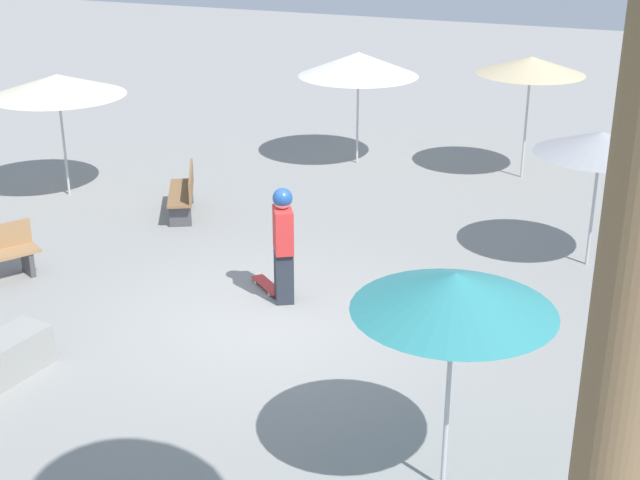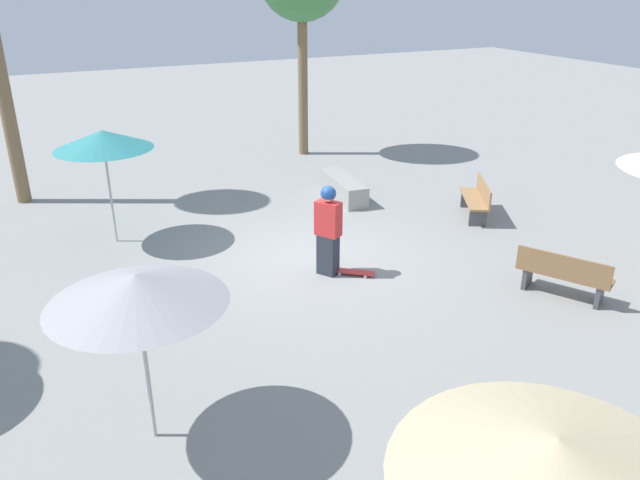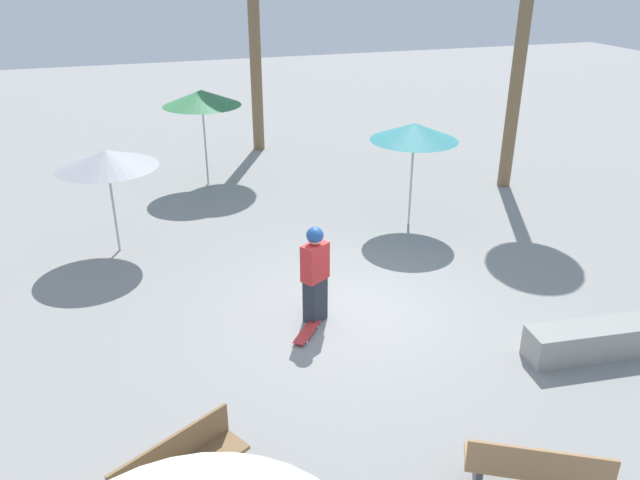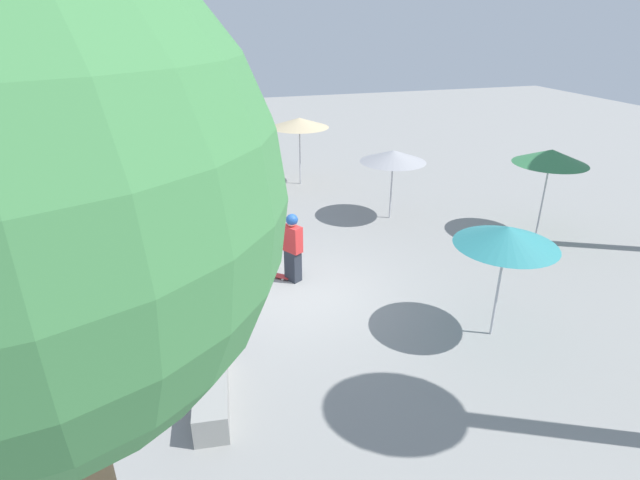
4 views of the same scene
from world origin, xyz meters
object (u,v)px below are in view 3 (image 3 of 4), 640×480
at_px(skateboard, 307,332).
at_px(bench_far, 536,470).
at_px(shade_umbrella_teal, 414,132).
at_px(shade_umbrella_green, 202,98).
at_px(skater_main, 315,271).
at_px(shade_umbrella_grey, 106,159).
at_px(concrete_ledge, 589,341).
at_px(bench_near, 181,472).

relative_size(skateboard, bench_far, 0.46).
bearing_deg(skateboard, shade_umbrella_teal, 175.20).
height_order(skateboard, bench_far, bench_far).
distance_m(shade_umbrella_green, shade_umbrella_teal, 5.91).
distance_m(skater_main, shade_umbrella_green, 7.83).
distance_m(skateboard, bench_far, 4.38).
relative_size(skateboard, shade_umbrella_grey, 0.34).
distance_m(skater_main, shade_umbrella_teal, 4.95).
bearing_deg(concrete_ledge, shade_umbrella_green, 113.98).
bearing_deg(bench_near, skateboard, -158.63).
height_order(concrete_ledge, bench_far, bench_far).
bearing_deg(shade_umbrella_teal, bench_near, -132.16).
relative_size(concrete_ledge, shade_umbrella_grey, 0.93).
height_order(skater_main, bench_far, skater_main).
height_order(skateboard, concrete_ledge, concrete_ledge).
bearing_deg(skater_main, bench_far, 73.49).
height_order(skater_main, shade_umbrella_green, shade_umbrella_green).
bearing_deg(bench_near, concrete_ledge, 159.41).
bearing_deg(bench_far, bench_near, -168.16).
bearing_deg(bench_near, shade_umbrella_green, -129.27).
xyz_separation_m(bench_far, shade_umbrella_green, (-1.89, 12.18, 1.95)).
bearing_deg(bench_near, bench_far, 133.35).
distance_m(skater_main, bench_far, 4.70).
relative_size(skater_main, concrete_ledge, 0.85).
height_order(bench_far, shade_umbrella_teal, shade_umbrella_teal).
xyz_separation_m(skateboard, concrete_ledge, (4.04, -1.93, 0.20)).
xyz_separation_m(bench_near, shade_umbrella_green, (1.97, 10.96, 1.95)).
relative_size(skater_main, bench_far, 1.09).
distance_m(skater_main, concrete_ledge, 4.49).
xyz_separation_m(skater_main, skateboard, (-0.27, -0.41, -0.89)).
bearing_deg(shade_umbrella_grey, shade_umbrella_teal, -5.24).
bearing_deg(skateboard, shade_umbrella_green, -137.88).
bearing_deg(shade_umbrella_green, concrete_ledge, -66.02).
xyz_separation_m(concrete_ledge, shade_umbrella_teal, (-0.38, 5.71, 1.95)).
distance_m(concrete_ledge, shade_umbrella_teal, 6.05).
bearing_deg(skater_main, bench_near, 19.58).
xyz_separation_m(skateboard, shade_umbrella_green, (-0.41, 8.08, 2.32)).
bearing_deg(shade_umbrella_grey, skateboard, -56.66).
xyz_separation_m(shade_umbrella_grey, shade_umbrella_teal, (6.54, -0.60, 0.17)).
bearing_deg(skater_main, shade_umbrella_green, -116.53).
height_order(bench_near, shade_umbrella_grey, shade_umbrella_grey).
bearing_deg(shade_umbrella_teal, concrete_ledge, -86.15).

